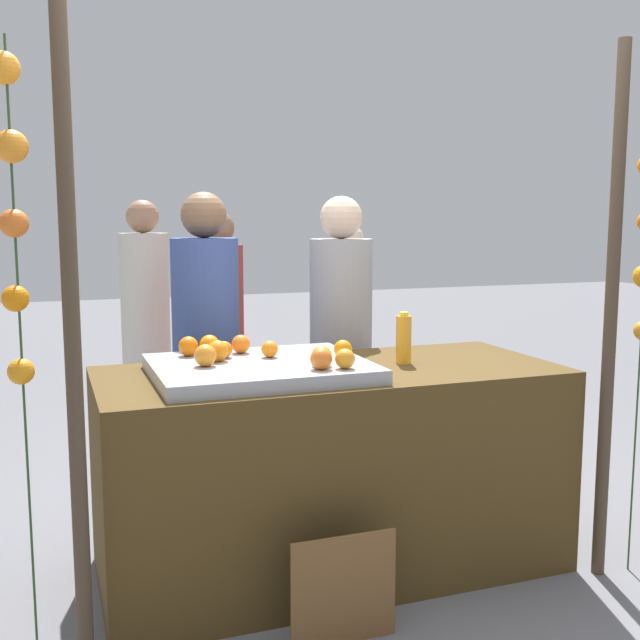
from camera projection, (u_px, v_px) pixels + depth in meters
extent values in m
plane|color=slate|center=(331.00, 565.00, 3.48)|extent=(24.00, 24.00, 0.00)
cube|color=#4C3819|center=(331.00, 469.00, 3.42)|extent=(2.03, 0.87, 0.91)
cube|color=#9EA0A5|center=(260.00, 369.00, 3.22)|extent=(0.89, 0.73, 0.06)
sphere|color=orange|center=(188.00, 346.00, 3.34)|extent=(0.09, 0.09, 0.09)
sphere|color=orange|center=(218.00, 351.00, 3.21)|extent=(0.09, 0.09, 0.09)
sphere|color=orange|center=(205.00, 355.00, 3.11)|extent=(0.09, 0.09, 0.09)
sphere|color=orange|center=(343.00, 349.00, 3.29)|extent=(0.08, 0.08, 0.08)
sphere|color=orange|center=(241.00, 344.00, 3.41)|extent=(0.08, 0.08, 0.08)
sphere|color=orange|center=(209.00, 345.00, 3.38)|extent=(0.09, 0.09, 0.09)
sphere|color=orange|center=(321.00, 359.00, 3.04)|extent=(0.09, 0.09, 0.09)
sphere|color=orange|center=(270.00, 349.00, 3.31)|extent=(0.07, 0.07, 0.07)
sphere|color=orange|center=(224.00, 349.00, 3.30)|extent=(0.07, 0.07, 0.07)
sphere|color=orange|center=(322.00, 356.00, 3.12)|extent=(0.08, 0.08, 0.08)
sphere|color=orange|center=(345.00, 359.00, 3.06)|extent=(0.08, 0.08, 0.08)
cylinder|color=orange|center=(404.00, 340.00, 3.48)|extent=(0.07, 0.07, 0.22)
cylinder|color=yellow|center=(404.00, 314.00, 3.46)|extent=(0.04, 0.04, 0.02)
cube|color=brown|center=(344.00, 592.00, 2.81)|extent=(0.41, 0.01, 0.43)
cube|color=black|center=(342.00, 590.00, 2.83)|extent=(0.39, 0.02, 0.41)
cylinder|color=#384C8C|center=(207.00, 382.00, 3.92)|extent=(0.34, 0.34, 1.47)
sphere|color=brown|center=(204.00, 215.00, 3.81)|extent=(0.23, 0.23, 0.23)
cylinder|color=#99999E|center=(341.00, 373.00, 4.18)|extent=(0.34, 0.34, 1.46)
sphere|color=beige|center=(341.00, 217.00, 4.06)|extent=(0.23, 0.23, 0.23)
cylinder|color=maroon|center=(220.00, 351.00, 5.02)|extent=(0.32, 0.32, 1.40)
sphere|color=brown|center=(218.00, 228.00, 4.91)|extent=(0.22, 0.22, 0.22)
cylinder|color=beige|center=(349.00, 349.00, 5.33)|extent=(0.31, 0.31, 1.32)
sphere|color=beige|center=(349.00, 239.00, 5.22)|extent=(0.21, 0.21, 0.21)
cylinder|color=beige|center=(146.00, 337.00, 5.40)|extent=(0.34, 0.34, 1.47)
sphere|color=#A87A59|center=(143.00, 216.00, 5.28)|extent=(0.23, 0.23, 0.23)
cylinder|color=#473828|center=(73.00, 348.00, 2.51)|extent=(0.06, 0.06, 2.30)
cylinder|color=#473828|center=(611.00, 318.00, 3.25)|extent=(0.06, 0.06, 2.30)
cylinder|color=#2D4C23|center=(23.00, 379.00, 2.43)|extent=(0.01, 0.01, 2.13)
sphere|color=orange|center=(3.00, 68.00, 2.31)|extent=(0.10, 0.10, 0.10)
sphere|color=orange|center=(11.00, 147.00, 2.33)|extent=(0.10, 0.10, 0.10)
sphere|color=orange|center=(14.00, 223.00, 2.37)|extent=(0.09, 0.09, 0.09)
sphere|color=orange|center=(15.00, 299.00, 2.39)|extent=(0.08, 0.08, 0.08)
sphere|color=orange|center=(21.00, 371.00, 2.42)|extent=(0.08, 0.08, 0.08)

